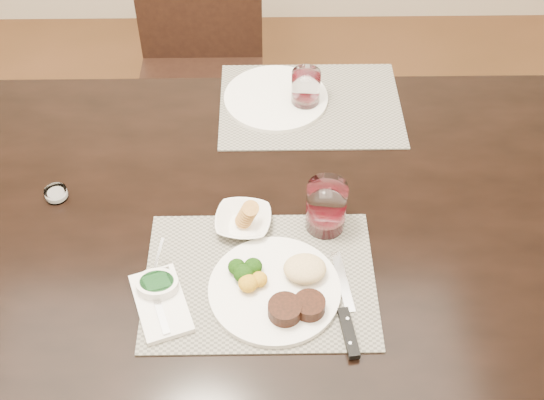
{
  "coord_description": "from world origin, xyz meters",
  "views": [
    {
      "loc": [
        0.21,
        -0.98,
        1.86
      ],
      "look_at": [
        0.23,
        -0.01,
        0.82
      ],
      "focal_mm": 45.0,
      "sensor_mm": 36.0,
      "label": 1
    }
  ],
  "objects_px": {
    "dinner_plate": "(281,288)",
    "cracker_bowl": "(243,221)",
    "chair_far": "(200,60)",
    "wine_glass_near": "(326,209)",
    "steak_knife": "(347,320)",
    "far_plate": "(276,98)"
  },
  "relations": [
    {
      "from": "dinner_plate",
      "to": "cracker_bowl",
      "type": "height_order",
      "value": "cracker_bowl"
    },
    {
      "from": "chair_far",
      "to": "wine_glass_near",
      "type": "relative_size",
      "value": 7.73
    },
    {
      "from": "steak_knife",
      "to": "cracker_bowl",
      "type": "xyz_separation_m",
      "value": [
        -0.2,
        0.24,
        0.01
      ]
    },
    {
      "from": "steak_knife",
      "to": "far_plate",
      "type": "relative_size",
      "value": 0.94
    },
    {
      "from": "cracker_bowl",
      "to": "far_plate",
      "type": "height_order",
      "value": "cracker_bowl"
    },
    {
      "from": "chair_far",
      "to": "steak_knife",
      "type": "bearing_deg",
      "value": -73.03
    },
    {
      "from": "far_plate",
      "to": "wine_glass_near",
      "type": "bearing_deg",
      "value": -77.25
    },
    {
      "from": "chair_far",
      "to": "dinner_plate",
      "type": "relative_size",
      "value": 3.45
    },
    {
      "from": "chair_far",
      "to": "cracker_bowl",
      "type": "bearing_deg",
      "value": -80.12
    },
    {
      "from": "cracker_bowl",
      "to": "wine_glass_near",
      "type": "bearing_deg",
      "value": 0.0
    },
    {
      "from": "wine_glass_near",
      "to": "steak_knife",
      "type": "bearing_deg",
      "value": -83.9
    },
    {
      "from": "wine_glass_near",
      "to": "far_plate",
      "type": "distance_m",
      "value": 0.44
    },
    {
      "from": "cracker_bowl",
      "to": "wine_glass_near",
      "type": "xyz_separation_m",
      "value": [
        0.17,
        0.0,
        0.04
      ]
    },
    {
      "from": "steak_knife",
      "to": "cracker_bowl",
      "type": "relative_size",
      "value": 1.91
    },
    {
      "from": "chair_far",
      "to": "far_plate",
      "type": "relative_size",
      "value": 3.38
    },
    {
      "from": "cracker_bowl",
      "to": "chair_far",
      "type": "bearing_deg",
      "value": 99.88
    },
    {
      "from": "chair_far",
      "to": "far_plate",
      "type": "bearing_deg",
      "value": -65.35
    },
    {
      "from": "steak_knife",
      "to": "cracker_bowl",
      "type": "distance_m",
      "value": 0.31
    },
    {
      "from": "dinner_plate",
      "to": "wine_glass_near",
      "type": "height_order",
      "value": "wine_glass_near"
    },
    {
      "from": "dinner_plate",
      "to": "cracker_bowl",
      "type": "relative_size",
      "value": 1.99
    },
    {
      "from": "dinner_plate",
      "to": "far_plate",
      "type": "xyz_separation_m",
      "value": [
        0.0,
        0.6,
        -0.01
      ]
    },
    {
      "from": "chair_far",
      "to": "dinner_plate",
      "type": "bearing_deg",
      "value": -77.9
    }
  ]
}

